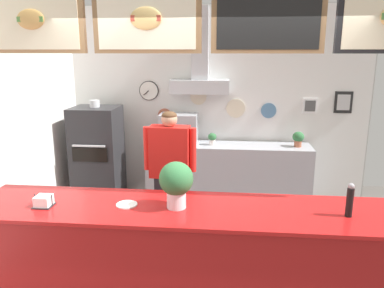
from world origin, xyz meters
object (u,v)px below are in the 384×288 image
object	(u,v)px
pizza_oven	(98,157)
potted_oregano	(212,138)
basil_vase	(176,183)
espresso_machine	(179,129)
napkin_holder	(44,202)
potted_rosemary	(298,138)
pepper_grinder	(350,200)
shop_worker	(170,176)
condiment_plate	(127,205)

from	to	relation	value
pizza_oven	potted_oregano	bearing A→B (deg)	7.89
basil_vase	espresso_machine	bearing A→B (deg)	97.20
espresso_machine	napkin_holder	size ratio (longest dim) A/B	3.57
potted_oregano	espresso_machine	bearing A→B (deg)	-179.14
potted_rosemary	pepper_grinder	size ratio (longest dim) A/B	0.82
shop_worker	napkin_holder	bearing A→B (deg)	61.11
napkin_holder	pepper_grinder	bearing A→B (deg)	1.03
espresso_machine	shop_worker	bearing A→B (deg)	-86.75
potted_rosemary	espresso_machine	bearing A→B (deg)	-179.49
potted_oregano	basil_vase	bearing A→B (deg)	-93.80
pepper_grinder	basil_vase	distance (m)	1.34
pizza_oven	potted_rosemary	size ratio (longest dim) A/B	7.07
espresso_machine	potted_oregano	world-z (taller)	espresso_machine
potted_oregano	condiment_plate	distance (m)	2.64
potted_oregano	potted_rosemary	size ratio (longest dim) A/B	0.80
espresso_machine	condiment_plate	size ratio (longest dim) A/B	3.13
condiment_plate	pepper_grinder	world-z (taller)	pepper_grinder
potted_oregano	napkin_holder	distance (m)	2.94
pizza_oven	pepper_grinder	bearing A→B (deg)	-40.11
espresso_machine	condiment_plate	world-z (taller)	espresso_machine
shop_worker	potted_rosemary	xyz separation A→B (m)	(1.66, 1.33, 0.18)
shop_worker	condiment_plate	bearing A→B (deg)	85.55
condiment_plate	napkin_holder	xyz separation A→B (m)	(-0.67, -0.09, 0.04)
napkin_holder	basil_vase	world-z (taller)	basil_vase
basil_vase	pizza_oven	bearing A→B (deg)	122.47
condiment_plate	basil_vase	bearing A→B (deg)	-0.34
potted_oregano	condiment_plate	bearing A→B (deg)	-102.80
napkin_holder	basil_vase	size ratio (longest dim) A/B	0.40
condiment_plate	shop_worker	bearing A→B (deg)	82.56
pizza_oven	basil_vase	size ratio (longest dim) A/B	4.08
napkin_holder	potted_oregano	bearing A→B (deg)	64.75
potted_oregano	potted_rosemary	distance (m)	1.24
pizza_oven	potted_oregano	world-z (taller)	pizza_oven
condiment_plate	basil_vase	xyz separation A→B (m)	(0.41, -0.00, 0.21)
shop_worker	potted_oregano	xyz separation A→B (m)	(0.42, 1.32, 0.15)
pizza_oven	shop_worker	xyz separation A→B (m)	(1.24, -1.09, 0.11)
potted_rosemary	condiment_plate	bearing A→B (deg)	-125.20
shop_worker	potted_rosemary	world-z (taller)	shop_worker
potted_rosemary	pepper_grinder	world-z (taller)	pepper_grinder
espresso_machine	potted_oregano	distance (m)	0.51
pepper_grinder	shop_worker	bearing A→B (deg)	140.79
pizza_oven	potted_oregano	distance (m)	1.70
shop_worker	potted_rosemary	bearing A→B (deg)	-138.32
pizza_oven	pepper_grinder	world-z (taller)	pizza_oven
potted_oregano	napkin_holder	size ratio (longest dim) A/B	1.16
pepper_grinder	basil_vase	xyz separation A→B (m)	(-1.34, 0.04, 0.08)
espresso_machine	basil_vase	bearing A→B (deg)	-82.80
napkin_holder	potted_rosemary	bearing A→B (deg)	46.96
pizza_oven	potted_oregano	xyz separation A→B (m)	(1.66, 0.23, 0.26)
pizza_oven	potted_oregano	size ratio (longest dim) A/B	8.85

